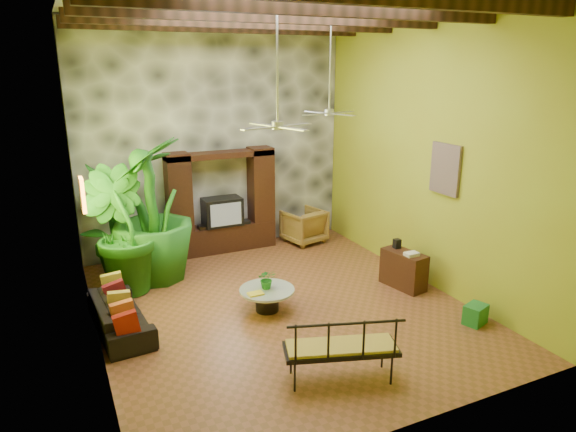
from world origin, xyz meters
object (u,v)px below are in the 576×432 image
entertainment_center (222,209)px  green_bin (475,314)px  wicker_armchair (304,226)px  tall_plant_c (152,210)px  tall_plant_a (110,221)px  side_console (404,270)px  coffee_table (267,297)px  ceiling_fan_back (329,101)px  tall_plant_b (120,231)px  ceiling_fan_front (278,112)px  sofa (120,315)px  iron_bench (344,346)px

entertainment_center → green_bin: bearing=-62.7°
wicker_armchair → tall_plant_c: 3.83m
tall_plant_a → side_console: bearing=-31.2°
wicker_armchair → tall_plant_c: size_ratio=0.31×
coffee_table → side_console: (2.73, -0.19, 0.09)m
wicker_armchair → tall_plant_c: tall_plant_c is taller
tall_plant_a → green_bin: size_ratio=6.03×
ceiling_fan_back → tall_plant_b: (-3.97, 0.61, -2.23)m
entertainment_center → tall_plant_a: entertainment_center is taller
ceiling_fan_front → sofa: size_ratio=1.02×
tall_plant_b → iron_bench: (2.20, -4.23, -0.64)m
ceiling_fan_back → tall_plant_a: 4.86m
tall_plant_a → side_console: (4.88, -2.95, -0.78)m
tall_plant_a → tall_plant_c: (0.72, -0.53, 0.27)m
tall_plant_a → tall_plant_b: 0.88m
wicker_armchair → green_bin: 4.86m
tall_plant_a → iron_bench: tall_plant_a is taller
entertainment_center → tall_plant_b: (-2.37, -1.33, 0.21)m
ceiling_fan_front → entertainment_center: bearing=86.8°
entertainment_center → ceiling_fan_front: 4.30m
tall_plant_c → coffee_table: tall_plant_c is taller
tall_plant_c → coffee_table: 2.89m
ceiling_fan_back → iron_bench: 4.95m
tall_plant_a → side_console: tall_plant_a is taller
sofa → tall_plant_c: tall_plant_c is taller
tall_plant_b → ceiling_fan_back: bearing=-8.7°
ceiling_fan_back → tall_plant_a: bearing=159.7°
entertainment_center → tall_plant_b: size_ratio=1.02×
iron_bench → green_bin: bearing=27.8°
sofa → tall_plant_c: 2.39m
ceiling_fan_back → coffee_table: 3.87m
sofa → coffee_table: (2.38, -0.35, -0.01)m
ceiling_fan_front → iron_bench: 3.51m
side_console → green_bin: bearing=-95.1°
entertainment_center → wicker_armchair: entertainment_center is taller
tall_plant_a → ceiling_fan_front: bearing=-54.2°
green_bin → iron_bench: bearing=-170.5°
tall_plant_c → ceiling_fan_back: bearing=-16.1°
tall_plant_a → tall_plant_c: 0.93m
ceiling_fan_back → coffee_table: size_ratio=1.97×
sofa → side_console: size_ratio=2.08×
wicker_armchair → iron_bench: (-2.09, -5.27, 0.14)m
ceiling_fan_back → side_console: bearing=-59.7°
ceiling_fan_front → tall_plant_b: ceiling_fan_front is taller
sofa → iron_bench: 3.67m
wicker_armchair → tall_plant_a: (-4.35, -0.16, 0.73)m
ceiling_fan_back → tall_plant_a: (-4.03, 1.49, -2.27)m
ceiling_fan_front → tall_plant_a: 4.43m
entertainment_center → iron_bench: size_ratio=1.50×
sofa → tall_plant_b: size_ratio=0.77×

